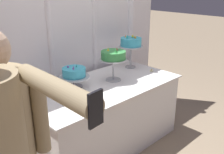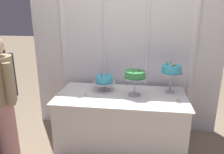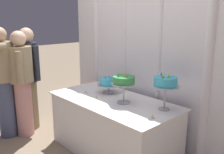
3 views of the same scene
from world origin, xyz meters
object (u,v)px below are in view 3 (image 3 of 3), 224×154
cake_display_rightmost (165,83)px  guest_girl_blue_dress (3,78)px  tealight_far_left (86,92)px  guest_man_dark_suit (29,73)px  cake_display_center (124,81)px  cake_table (113,127)px  cake_display_leftmost (108,82)px  guest_man_pink_jacket (22,80)px  tealight_near_left (96,97)px  tealight_near_right (153,117)px

cake_display_rightmost → guest_girl_blue_dress: bearing=-153.7°
tealight_far_left → guest_man_dark_suit: (-0.99, -0.34, 0.15)m
cake_display_center → cake_display_rightmost: size_ratio=0.90×
cake_table → cake_display_leftmost: (-0.25, 0.15, 0.51)m
cake_display_center → tealight_far_left: bearing=-170.9°
guest_girl_blue_dress → guest_man_pink_jacket: guest_girl_blue_dress is taller
cake_table → guest_man_pink_jacket: bearing=-154.5°
tealight_near_left → tealight_near_right: (0.89, 0.03, -0.00)m
cake_display_rightmost → cake_display_leftmost: bearing=-177.6°
cake_display_leftmost → guest_man_dark_suit: guest_man_dark_suit is taller
cake_display_center → tealight_near_left: 0.46m
cake_table → tealight_far_left: bearing=-169.9°
guest_man_dark_suit → guest_man_pink_jacket: bearing=-49.3°
tealight_far_left → cake_display_center: bearing=9.1°
guest_man_pink_jacket → cake_table: bearing=25.5°
guest_girl_blue_dress → cake_display_center: bearing=28.0°
cake_display_leftmost → tealight_far_left: (-0.20, -0.23, -0.14)m
cake_table → cake_display_rightmost: 0.94m
cake_table → cake_display_center: bearing=6.3°
cake_display_rightmost → tealight_far_left: size_ratio=10.56×
cake_display_rightmost → guest_man_dark_suit: (-2.07, -0.61, -0.15)m
cake_display_center → tealight_near_right: cake_display_center is taller
cake_display_center → guest_girl_blue_dress: guest_girl_blue_dress is taller
cake_display_center → tealight_far_left: size_ratio=9.46×
cake_table → guest_girl_blue_dress: size_ratio=1.05×
cake_display_rightmost → guest_man_pink_jacket: 2.08m
cake_table → tealight_far_left: size_ratio=42.21×
cake_display_leftmost → tealight_near_left: cake_display_leftmost is taller
cake_table → tealight_near_right: size_ratio=36.98×
tealight_near_right → tealight_near_left: bearing=-178.3°
guest_man_dark_suit → guest_girl_blue_dress: size_ratio=0.99×
cake_display_rightmost → tealight_near_right: size_ratio=9.25×
tealight_far_left → guest_man_pink_jacket: (-0.82, -0.53, 0.11)m
cake_table → cake_display_leftmost: cake_display_leftmost is taller
cake_display_rightmost → tealight_near_left: cake_display_rightmost is taller
cake_display_leftmost → cake_display_rightmost: cake_display_rightmost is taller
cake_table → tealight_near_right: (0.70, -0.09, 0.37)m
tealight_near_left → cake_table: bearing=32.5°
cake_display_leftmost → cake_display_center: 0.46m
guest_girl_blue_dress → guest_man_dark_suit: bearing=94.5°
cake_display_leftmost → tealight_far_left: 0.34m
tealight_near_left → guest_girl_blue_dress: guest_girl_blue_dress is taller
tealight_near_right → cake_display_center: bearing=167.9°
cake_table → cake_display_rightmost: bearing=16.7°
cake_display_center → guest_girl_blue_dress: size_ratio=0.24×
cake_display_leftmost → guest_man_pink_jacket: guest_man_pink_jacket is taller
guest_man_pink_jacket → tealight_near_left: bearing=24.1°
cake_display_rightmost → tealight_near_right: bearing=-77.5°
cake_display_center → tealight_far_left: (-0.62, -0.10, -0.26)m
cake_table → guest_man_dark_suit: size_ratio=1.07×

